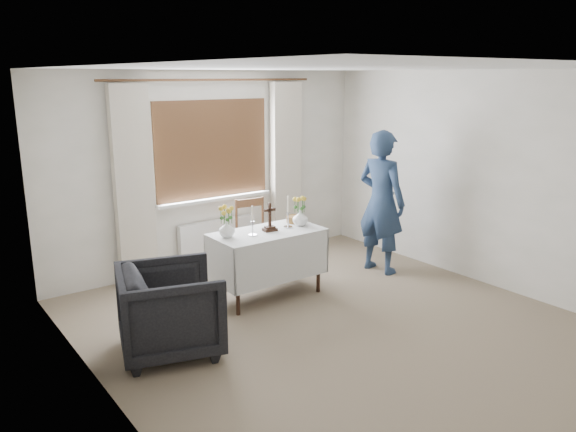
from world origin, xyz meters
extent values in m
plane|color=#7D6F56|center=(0.00, 0.00, 0.00)|extent=(5.00, 5.00, 0.00)
cube|color=silver|center=(-0.10, 1.10, 0.38)|extent=(1.24, 0.64, 0.76)
imported|color=black|center=(-1.54, 0.54, 0.40)|extent=(1.09, 1.07, 0.80)
imported|color=navy|center=(1.53, 0.98, 0.90)|extent=(0.53, 0.72, 1.80)
cube|color=silver|center=(0.00, 2.42, 0.30)|extent=(1.10, 0.10, 0.60)
imported|color=white|center=(-0.57, 1.18, 0.85)|extent=(0.19, 0.19, 0.18)
imported|color=white|center=(0.34, 1.09, 0.85)|extent=(0.20, 0.20, 0.18)
cylinder|color=brown|center=(0.38, 1.24, 0.80)|extent=(0.23, 0.23, 0.08)
camera|label=1|loc=(-3.45, -3.83, 2.44)|focal=35.00mm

